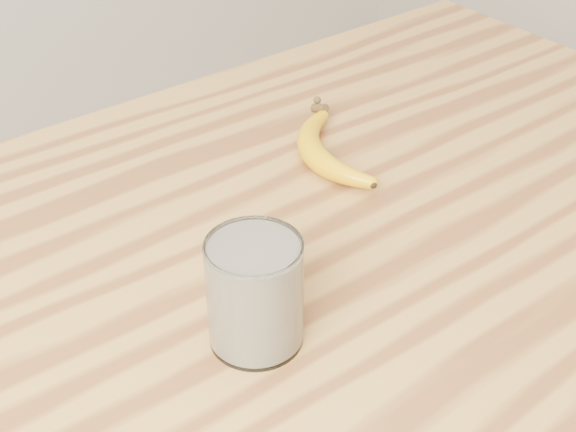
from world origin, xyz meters
TOP-DOWN VIEW (x-y plane):
  - table at (0.00, 0.00)m, footprint 1.20×0.80m
  - smoothie_glass at (-0.19, -0.10)m, footprint 0.09×0.09m
  - banana at (0.05, 0.11)m, footprint 0.18×0.27m

SIDE VIEW (x-z plane):
  - table at x=0.00m, z-range 0.32..1.22m
  - banana at x=0.05m, z-range 0.90..0.93m
  - smoothie_glass at x=-0.19m, z-range 0.90..1.01m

